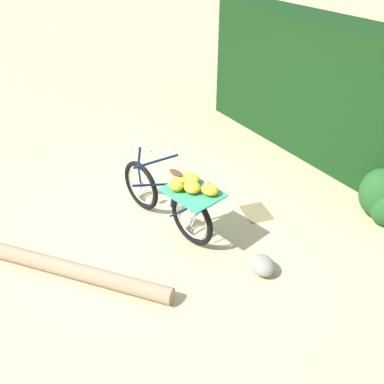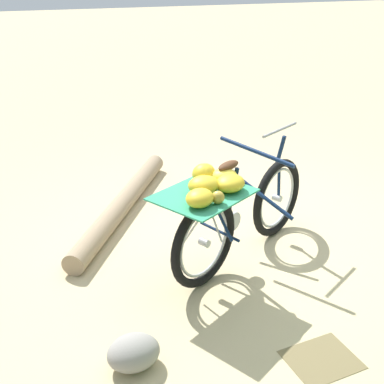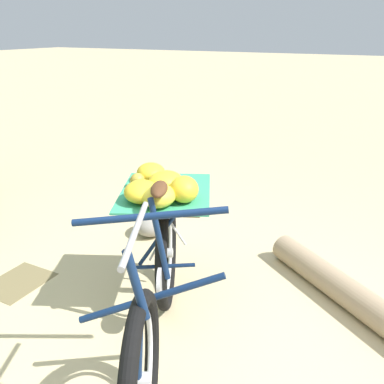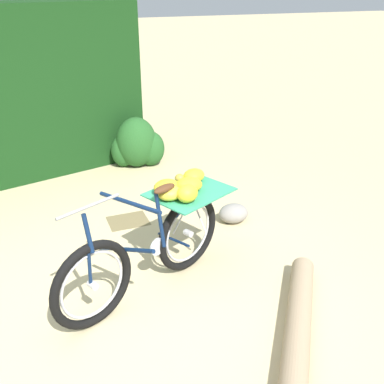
# 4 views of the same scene
# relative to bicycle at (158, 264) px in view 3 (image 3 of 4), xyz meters

# --- Properties ---
(ground_plane) EXTENTS (60.00, 60.00, 0.00)m
(ground_plane) POSITION_rel_bicycle_xyz_m (0.26, 0.19, -0.51)
(ground_plane) COLOR #C6B284
(bicycle) EXTENTS (1.73, 1.04, 1.03)m
(bicycle) POSITION_rel_bicycle_xyz_m (0.00, 0.00, 0.00)
(bicycle) COLOR black
(bicycle) RESTS_ON ground_plane
(path_stone) EXTENTS (0.33, 0.28, 0.21)m
(path_stone) POSITION_rel_bicycle_xyz_m (-1.13, -0.79, -0.41)
(path_stone) COLOR gray
(path_stone) RESTS_ON ground_plane
(leaf_litter_patch) EXTENTS (0.44, 0.36, 0.01)m
(leaf_litter_patch) POSITION_rel_bicycle_xyz_m (-0.03, -1.23, -0.51)
(leaf_litter_patch) COLOR olive
(leaf_litter_patch) RESTS_ON ground_plane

